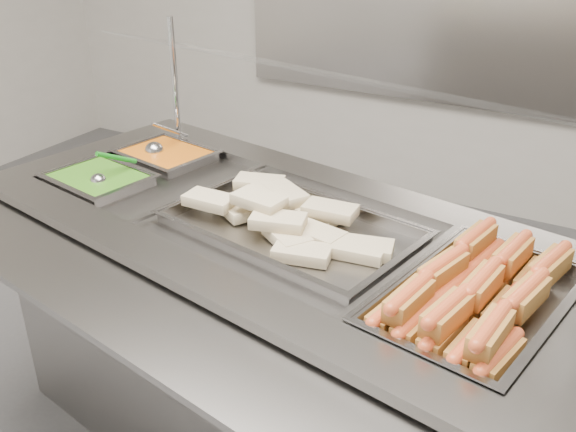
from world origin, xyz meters
The scene contains 11 objects.
steam_counter centered at (-0.15, 0.38, 0.42)m, with size 1.86×1.07×0.84m.
tray_rail centered at (-0.23, -0.09, 0.79)m, with size 1.69×0.63×0.05m.
sneeze_guard centered at (-0.11, 0.58, 1.17)m, with size 1.56×0.54×0.41m.
pan_hotdogs centered at (0.42, 0.28, 0.80)m, with size 0.40×0.56×0.09m.
pan_wraps centered at (-0.09, 0.37, 0.81)m, with size 0.69×0.48×0.07m.
pan_beans centered at (-0.72, 0.62, 0.80)m, with size 0.31×0.27×0.09m.
pan_peas centered at (-0.76, 0.35, 0.80)m, with size 0.31×0.27×0.09m.
hotdogs_in_buns centered at (0.41, 0.27, 0.84)m, with size 0.34×0.52×0.11m.
tortilla_wraps centered at (-0.11, 0.40, 0.84)m, with size 0.61×0.37×0.09m.
ladle centered at (-0.75, 0.61, 0.84)m, with size 0.07×0.18×0.13m.
serving_spoon centered at (-0.74, 0.35, 0.84)m, with size 0.06×0.17×0.12m.
Camera 1 is at (0.64, -0.93, 1.60)m, focal length 40.00 mm.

